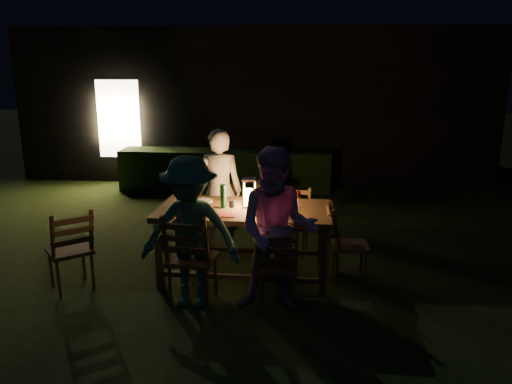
# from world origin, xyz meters

# --- Properties ---
(garden_envelope) EXTENTS (40.00, 40.00, 3.20)m
(garden_envelope) POSITION_xyz_m (-0.01, 6.15, 1.58)
(garden_envelope) COLOR black
(garden_envelope) RESTS_ON ground
(dining_table) EXTENTS (2.06, 1.07, 0.84)m
(dining_table) POSITION_xyz_m (0.33, -0.42, 0.76)
(dining_table) COLOR #4C2E19
(dining_table) RESTS_ON ground
(chair_near_left) EXTENTS (0.53, 0.56, 1.07)m
(chair_near_left) POSITION_xyz_m (-0.14, -1.17, 0.32)
(chair_near_left) COLOR #4C2E19
(chair_near_left) RESTS_ON ground
(chair_near_right) EXTENTS (0.42, 0.46, 0.95)m
(chair_near_right) POSITION_xyz_m (0.76, -1.20, 0.29)
(chair_near_right) COLOR #4C2E19
(chair_near_right) RESTS_ON ground
(chair_far_left) EXTENTS (0.47, 0.50, 0.96)m
(chair_far_left) POSITION_xyz_m (-0.09, 0.37, 0.29)
(chair_far_left) COLOR #4C2E19
(chair_far_left) RESTS_ON ground
(chair_far_right) EXTENTS (0.46, 0.49, 0.90)m
(chair_far_right) POSITION_xyz_m (0.91, 0.34, 0.27)
(chair_far_right) COLOR #4C2E19
(chair_far_right) RESTS_ON ground
(chair_end) EXTENTS (0.46, 0.43, 0.95)m
(chair_end) POSITION_xyz_m (1.56, -0.45, 0.29)
(chair_end) COLOR #4C2E19
(chair_end) RESTS_ON ground
(chair_spare) EXTENTS (0.65, 0.66, 1.01)m
(chair_spare) POSITION_xyz_m (-1.57, -0.97, 0.30)
(chair_spare) COLOR #4C2E19
(chair_spare) RESTS_ON ground
(person_house_side) EXTENTS (0.62, 0.42, 1.67)m
(person_house_side) POSITION_xyz_m (-0.09, 0.42, 0.83)
(person_house_side) COLOR beige
(person_house_side) RESTS_ON ground
(person_opp_right) EXTENTS (0.85, 0.68, 1.72)m
(person_opp_right) POSITION_xyz_m (0.76, -1.25, 0.86)
(person_opp_right) COLOR #BB80B3
(person_opp_right) RESTS_ON ground
(person_opp_left) EXTENTS (1.06, 0.63, 1.61)m
(person_opp_left) POSITION_xyz_m (-0.14, -1.22, 0.80)
(person_opp_left) COLOR #30614D
(person_opp_left) RESTS_ON ground
(lantern) EXTENTS (0.16, 0.16, 0.35)m
(lantern) POSITION_xyz_m (0.39, -0.37, 1.00)
(lantern) COLOR white
(lantern) RESTS_ON dining_table
(plate_far_left) EXTENTS (0.25, 0.25, 0.01)m
(plate_far_left) POSITION_xyz_m (-0.21, -0.18, 0.85)
(plate_far_left) COLOR white
(plate_far_left) RESTS_ON dining_table
(plate_near_left) EXTENTS (0.25, 0.25, 0.01)m
(plate_near_left) POSITION_xyz_m (-0.22, -0.62, 0.85)
(plate_near_left) COLOR white
(plate_near_left) RESTS_ON dining_table
(plate_far_right) EXTENTS (0.25, 0.25, 0.01)m
(plate_far_right) POSITION_xyz_m (0.79, -0.21, 0.85)
(plate_far_right) COLOR white
(plate_far_right) RESTS_ON dining_table
(plate_near_right) EXTENTS (0.25, 0.25, 0.01)m
(plate_near_right) POSITION_xyz_m (0.78, -0.65, 0.85)
(plate_near_right) COLOR white
(plate_near_right) RESTS_ON dining_table
(wineglass_a) EXTENTS (0.06, 0.06, 0.18)m
(wineglass_a) POSITION_xyz_m (0.04, -0.13, 0.93)
(wineglass_a) COLOR #59070F
(wineglass_a) RESTS_ON dining_table
(wineglass_b) EXTENTS (0.06, 0.06, 0.18)m
(wineglass_b) POSITION_xyz_m (-0.39, -0.51, 0.93)
(wineglass_b) COLOR #59070F
(wineglass_b) RESTS_ON dining_table
(wineglass_c) EXTENTS (0.06, 0.06, 0.18)m
(wineglass_c) POSITION_xyz_m (0.62, -0.70, 0.93)
(wineglass_c) COLOR #59070F
(wineglass_c) RESTS_ON dining_table
(wineglass_d) EXTENTS (0.06, 0.06, 0.18)m
(wineglass_d) POSITION_xyz_m (0.96, -0.25, 0.93)
(wineglass_d) COLOR #59070F
(wineglass_d) RESTS_ON dining_table
(wineglass_e) EXTENTS (0.06, 0.06, 0.18)m
(wineglass_e) POSITION_xyz_m (0.22, -0.71, 0.93)
(wineglass_e) COLOR silver
(wineglass_e) RESTS_ON dining_table
(bottle_table) EXTENTS (0.07, 0.07, 0.28)m
(bottle_table) POSITION_xyz_m (0.08, -0.41, 0.98)
(bottle_table) COLOR #0F471E
(bottle_table) RESTS_ON dining_table
(napkin_left) EXTENTS (0.18, 0.14, 0.01)m
(napkin_left) POSITION_xyz_m (0.17, -0.73, 0.85)
(napkin_left) COLOR red
(napkin_left) RESTS_ON dining_table
(napkin_right) EXTENTS (0.18, 0.14, 0.01)m
(napkin_right) POSITION_xyz_m (0.87, -0.73, 0.85)
(napkin_right) COLOR red
(napkin_right) RESTS_ON dining_table
(phone) EXTENTS (0.14, 0.07, 0.01)m
(phone) POSITION_xyz_m (-0.30, -0.70, 0.85)
(phone) COLOR black
(phone) RESTS_ON dining_table
(side_table) EXTENTS (0.47, 0.47, 0.63)m
(side_table) POSITION_xyz_m (0.50, 1.80, 0.55)
(side_table) COLOR brown
(side_table) RESTS_ON ground
(ice_bucket) EXTENTS (0.30, 0.30, 0.22)m
(ice_bucket) POSITION_xyz_m (0.50, 1.80, 0.74)
(ice_bucket) COLOR #A5A8AD
(ice_bucket) RESTS_ON side_table
(bottle_bucket_a) EXTENTS (0.07, 0.07, 0.32)m
(bottle_bucket_a) POSITION_xyz_m (0.45, 1.76, 0.79)
(bottle_bucket_a) COLOR #0F471E
(bottle_bucket_a) RESTS_ON side_table
(bottle_bucket_b) EXTENTS (0.07, 0.07, 0.32)m
(bottle_bucket_b) POSITION_xyz_m (0.55, 1.84, 0.79)
(bottle_bucket_b) COLOR #0F471E
(bottle_bucket_b) RESTS_ON side_table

